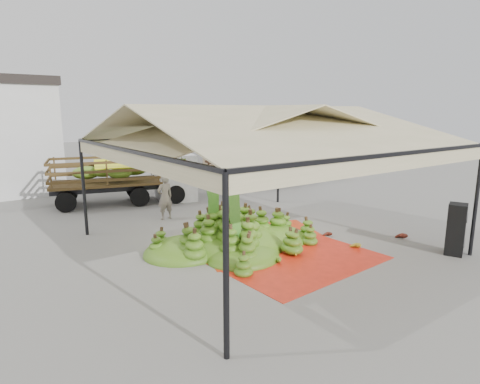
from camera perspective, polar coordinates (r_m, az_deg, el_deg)
ground at (r=11.98m, az=3.43°, el=-7.38°), size 90.00×90.00×0.00m
canopy_tent at (r=11.35m, az=3.63°, el=8.59°), size 8.10×8.10×4.00m
building_tan at (r=27.79m, az=2.65°, el=7.75°), size 6.30×5.30×4.10m
tarp_left at (r=12.23m, az=3.48°, el=-6.95°), size 4.89×4.77×0.01m
tarp_right at (r=11.30m, az=5.82°, el=-8.56°), size 4.42×4.62×0.01m
banana_heap at (r=11.61m, az=-0.80°, el=-5.08°), size 5.60×4.76×1.12m
hand_yellow_a at (r=11.02m, az=7.34°, el=-8.66°), size 0.44×0.38×0.18m
hand_yellow_b at (r=11.96m, az=15.97°, el=-7.31°), size 0.48×0.39×0.21m
hand_red_a at (r=13.30m, az=21.92°, el=-5.78°), size 0.56×0.49×0.23m
hand_red_b at (r=12.88m, az=12.32°, el=-5.86°), size 0.50×0.47×0.18m
hand_green at (r=10.48m, az=4.81°, el=-9.56°), size 0.52×0.43×0.23m
hanging_bunches at (r=11.51m, az=1.72°, el=5.25°), size 4.74×0.24×0.20m
speaker_stack at (r=12.40m, az=28.36°, el=-4.69°), size 0.65×0.61×1.42m
banana_leaves at (r=11.30m, az=-2.14°, el=-8.54°), size 0.96×1.36×3.70m
vendor at (r=14.69m, az=-10.63°, el=-0.71°), size 0.62×0.43×1.64m
truck_left at (r=17.69m, az=-15.33°, el=2.52°), size 6.18×3.45×2.01m
truck_right at (r=21.77m, az=4.53°, el=4.78°), size 6.55×2.78×2.19m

